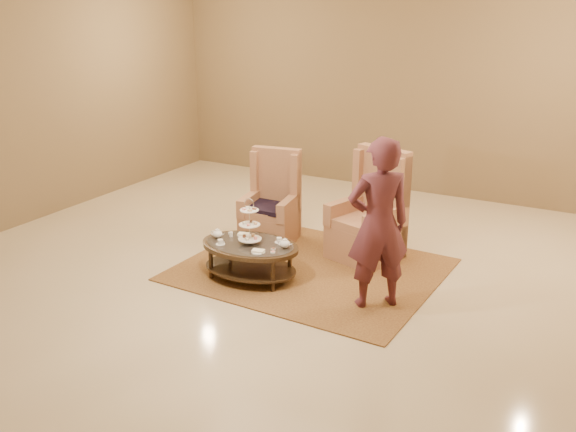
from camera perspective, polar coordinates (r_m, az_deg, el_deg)
The scene contains 9 objects.
ground at distance 7.16m, azimuth -0.71°, elevation -5.62°, with size 8.00×8.00×0.00m, color beige.
ceiling at distance 7.16m, azimuth -0.71°, elevation -5.62°, with size 8.00×8.00×0.02m, color white.
wall_back at distance 10.26m, azimuth 10.48°, elevation 11.80°, with size 8.00×0.04×3.50m, color olive.
wall_left at distance 9.25m, azimuth -23.28°, elevation 9.82°, with size 0.04×8.00×3.50m, color olive.
rug at distance 7.39m, azimuth 2.02°, elevation -4.76°, with size 2.90×2.45×0.01m.
tea_table at distance 7.05m, azimuth -3.39°, elevation -3.04°, with size 1.15×0.82×0.94m.
armchair_left at distance 8.15m, azimuth -1.44°, elevation 0.48°, with size 0.73×0.74×1.17m.
armchair_right at distance 7.67m, azimuth 7.37°, elevation -0.54°, with size 0.89×0.91×1.31m.
person at distance 6.31m, azimuth 8.04°, elevation -0.74°, with size 0.75×0.73×1.75m.
Camera 1 is at (3.19, -5.67, 2.99)m, focal length 40.00 mm.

